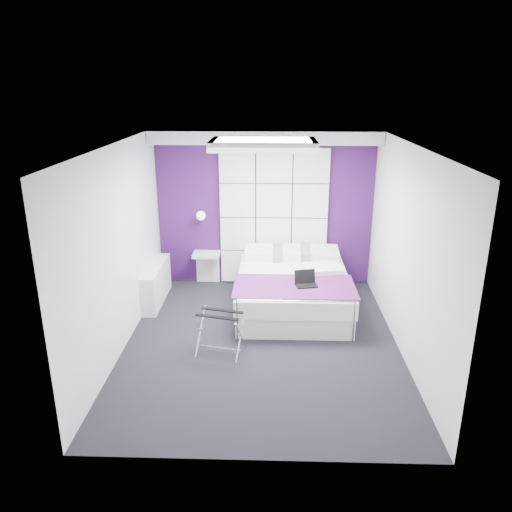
% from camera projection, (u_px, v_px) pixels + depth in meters
% --- Properties ---
extents(floor, '(4.40, 4.40, 0.00)m').
position_uv_depth(floor, '(262.00, 343.00, 6.67)').
color(floor, black).
rests_on(floor, ground).
extents(ceiling, '(4.40, 4.40, 0.00)m').
position_uv_depth(ceiling, '(262.00, 145.00, 5.81)').
color(ceiling, white).
rests_on(ceiling, wall_back).
extents(wall_back, '(3.60, 0.00, 3.60)m').
position_uv_depth(wall_back, '(265.00, 209.00, 8.32)').
color(wall_back, silver).
rests_on(wall_back, floor).
extents(wall_left, '(0.00, 4.40, 4.40)m').
position_uv_depth(wall_left, '(120.00, 249.00, 6.29)').
color(wall_left, silver).
rests_on(wall_left, floor).
extents(wall_right, '(0.00, 4.40, 4.40)m').
position_uv_depth(wall_right, '(407.00, 252.00, 6.18)').
color(wall_right, silver).
rests_on(wall_right, floor).
extents(accent_wall, '(3.58, 0.02, 2.58)m').
position_uv_depth(accent_wall, '(265.00, 209.00, 8.31)').
color(accent_wall, '#38114B').
rests_on(accent_wall, wall_back).
extents(soffit, '(3.58, 0.50, 0.20)m').
position_uv_depth(soffit, '(265.00, 137.00, 7.69)').
color(soffit, white).
rests_on(soffit, wall_back).
extents(headboard, '(1.80, 0.08, 2.30)m').
position_uv_depth(headboard, '(274.00, 217.00, 8.30)').
color(headboard, white).
rests_on(headboard, wall_back).
extents(skylight, '(1.36, 0.86, 0.12)m').
position_uv_depth(skylight, '(263.00, 144.00, 6.40)').
color(skylight, white).
rests_on(skylight, ceiling).
extents(wall_lamp, '(0.15, 0.15, 0.15)m').
position_uv_depth(wall_lamp, '(201.00, 215.00, 8.24)').
color(wall_lamp, white).
rests_on(wall_lamp, wall_back).
extents(radiator, '(0.22, 1.20, 0.60)m').
position_uv_depth(radiator, '(156.00, 284.00, 7.85)').
color(radiator, white).
rests_on(radiator, floor).
extents(bed, '(1.71, 2.06, 0.72)m').
position_uv_depth(bed, '(292.00, 290.00, 7.60)').
color(bed, white).
rests_on(bed, floor).
extents(nightstand, '(0.45, 0.35, 0.05)m').
position_uv_depth(nightstand, '(206.00, 254.00, 8.42)').
color(nightstand, white).
rests_on(nightstand, wall_back).
extents(luggage_rack, '(0.56, 0.41, 0.55)m').
position_uv_depth(luggage_rack, '(220.00, 333.00, 6.35)').
color(luggage_rack, silver).
rests_on(luggage_rack, floor).
extents(laptop, '(0.30, 0.21, 0.22)m').
position_uv_depth(laptop, '(306.00, 281.00, 7.04)').
color(laptop, black).
rests_on(laptop, bed).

